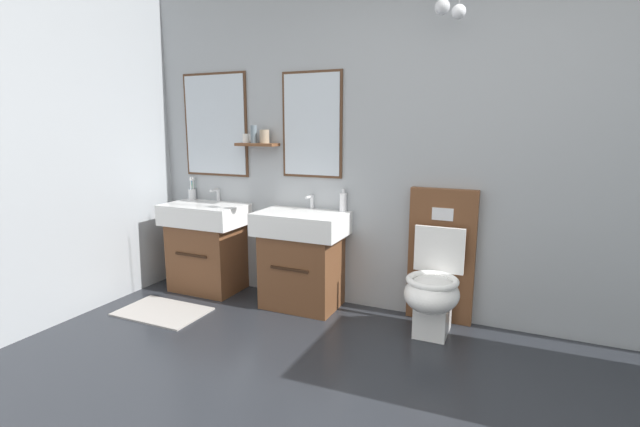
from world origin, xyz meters
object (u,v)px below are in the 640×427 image
at_px(vanity_sink_right, 302,256).
at_px(toilet, 436,279).
at_px(vanity_sink_left, 207,244).
at_px(toothbrush_cup, 192,193).
at_px(soap_dispenser, 343,202).

xyz_separation_m(vanity_sink_right, toilet, (1.06, -0.00, -0.04)).
bearing_deg(vanity_sink_left, vanity_sink_right, 0.00).
bearing_deg(vanity_sink_left, toilet, -0.07).
distance_m(vanity_sink_right, toothbrush_cup, 1.29).
bearing_deg(toilet, vanity_sink_left, 179.93).
bearing_deg(soap_dispenser, toothbrush_cup, -179.62).
xyz_separation_m(vanity_sink_right, toothbrush_cup, (-1.21, 0.16, 0.42)).
distance_m(vanity_sink_left, toilet, 2.00).
xyz_separation_m(toilet, toothbrush_cup, (-2.27, 0.16, 0.46)).
distance_m(vanity_sink_right, toilet, 1.06).
bearing_deg(toothbrush_cup, vanity_sink_left, -30.20).
bearing_deg(soap_dispenser, vanity_sink_left, -172.16).
bearing_deg(soap_dispenser, toilet, -12.35).
xyz_separation_m(vanity_sink_left, soap_dispenser, (1.22, 0.17, 0.44)).
height_order(toilet, toothbrush_cup, toilet).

